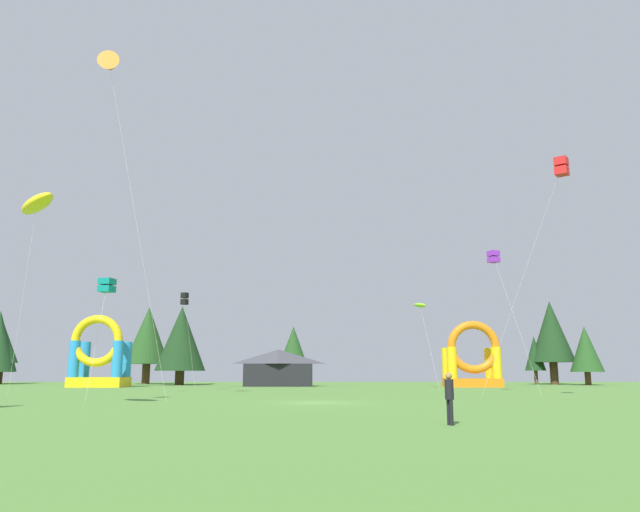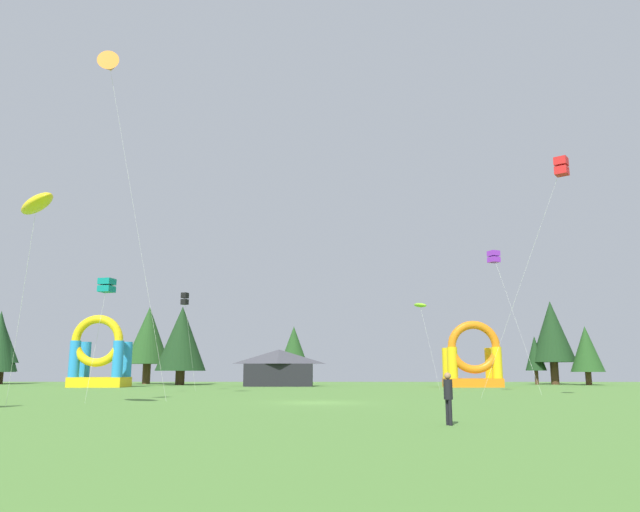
{
  "view_description": "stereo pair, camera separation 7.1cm",
  "coord_description": "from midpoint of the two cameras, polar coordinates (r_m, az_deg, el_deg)",
  "views": [
    {
      "loc": [
        0.49,
        -34.38,
        1.78
      ],
      "look_at": [
        0.0,
        10.11,
        10.16
      ],
      "focal_mm": 34.03,
      "sensor_mm": 36.0,
      "label": 1
    },
    {
      "loc": [
        0.56,
        -34.37,
        1.78
      ],
      "look_at": [
        0.0,
        10.11,
        10.16
      ],
      "focal_mm": 34.03,
      "sensor_mm": 36.0,
      "label": 2
    }
  ],
  "objects": [
    {
      "name": "kite_purple_box",
      "position": [
        51.69,
        15.97,
        -0.08
      ],
      "size": [
        2.39,
        4.34,
        11.41
      ],
      "color": "purple",
      "rests_on": "ground_plane"
    },
    {
      "name": "kite_red_box",
      "position": [
        41.72,
        21.7,
        7.79
      ],
      "size": [
        5.44,
        4.1,
        15.05
      ],
      "color": "red",
      "rests_on": "ground_plane"
    },
    {
      "name": "festival_tent",
      "position": [
        68.57,
        -3.95,
        -10.45
      ],
      "size": [
        7.46,
        3.18,
        4.03
      ],
      "color": "black",
      "rests_on": "ground_plane"
    },
    {
      "name": "kite_black_box",
      "position": [
        54.01,
        -12.65,
        -3.96
      ],
      "size": [
        1.15,
        2.27,
        8.39
      ],
      "color": "black",
      "rests_on": "ground_plane"
    },
    {
      "name": "kite_yellow_parafoil",
      "position": [
        32.94,
        -25.12,
        4.47
      ],
      "size": [
        3.26,
        3.52,
        10.45
      ],
      "color": "yellow",
      "rests_on": "ground_plane"
    },
    {
      "name": "tree_row_5",
      "position": [
        78.54,
        -2.55,
        -8.34
      ],
      "size": [
        3.36,
        3.36,
        7.32
      ],
      "color": "#4C331E",
      "rests_on": "ground_plane"
    },
    {
      "name": "tree_row_2",
      "position": [
        89.54,
        -27.7,
        -7.35
      ],
      "size": [
        4.03,
        4.03,
        7.6
      ],
      "color": "#4C331E",
      "rests_on": "ground_plane"
    },
    {
      "name": "tree_row_4",
      "position": [
        76.79,
        -12.95,
        -7.57
      ],
      "size": [
        6.08,
        6.08,
        9.53
      ],
      "color": "#4C331E",
      "rests_on": "ground_plane"
    },
    {
      "name": "ground_plane",
      "position": [
        34.43,
        -0.25,
        -13.64
      ],
      "size": [
        120.0,
        120.0,
        0.0
      ],
      "primitive_type": "plane",
      "color": "#548438"
    },
    {
      "name": "inflatable_orange_dome",
      "position": [
        67.2,
        14.12,
        -9.7
      ],
      "size": [
        5.73,
        3.83,
        6.91
      ],
      "color": "orange",
      "rests_on": "ground_plane"
    },
    {
      "name": "tree_row_7",
      "position": [
        82.64,
        20.89,
        -6.68
      ],
      "size": [
        5.42,
        5.42,
        10.44
      ],
      "color": "#4C331E",
      "rests_on": "ground_plane"
    },
    {
      "name": "inflatable_red_slide",
      "position": [
        68.89,
        -20.12,
        -9.17
      ],
      "size": [
        5.63,
        3.92,
        7.5
      ],
      "color": "yellow",
      "rests_on": "ground_plane"
    },
    {
      "name": "kite_orange_delta",
      "position": [
        42.27,
        -19.2,
        16.57
      ],
      "size": [
        5.14,
        1.56,
        21.45
      ],
      "color": "orange",
      "rests_on": "ground_plane"
    },
    {
      "name": "tree_row_3",
      "position": [
        83.22,
        -15.9,
        -7.21
      ],
      "size": [
        5.65,
        5.65,
        9.99
      ],
      "color": "#4C331E",
      "rests_on": "ground_plane"
    },
    {
      "name": "kite_teal_box",
      "position": [
        37.93,
        -19.46,
        -2.63
      ],
      "size": [
        0.93,
        1.78,
        7.1
      ],
      "color": "#0C7F7A",
      "rests_on": "ground_plane"
    },
    {
      "name": "person_far_side",
      "position": [
        20.94,
        11.97,
        -12.56
      ],
      "size": [
        0.38,
        0.38,
        1.7
      ],
      "rotation": [
        0.0,
        0.0,
        5.1
      ],
      "color": "black",
      "rests_on": "ground_plane"
    },
    {
      "name": "tree_row_6",
      "position": [
        82.01,
        19.51,
        -8.64
      ],
      "size": [
        2.55,
        2.55,
        6.01
      ],
      "color": "#4C331E",
      "rests_on": "ground_plane"
    },
    {
      "name": "tree_row_8",
      "position": [
        80.83,
        23.68,
        -8.02
      ],
      "size": [
        3.9,
        3.9,
        7.04
      ],
      "color": "#4C331E",
      "rests_on": "ground_plane"
    },
    {
      "name": "kite_lime_parafoil",
      "position": [
        59.55,
        9.34,
        -4.6
      ],
      "size": [
        1.93,
        3.46,
        8.32
      ],
      "color": "#8CD826",
      "rests_on": "ground_plane"
    }
  ]
}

